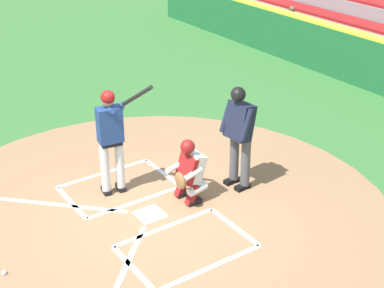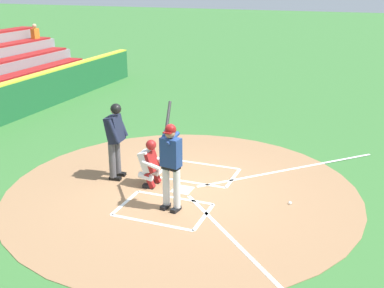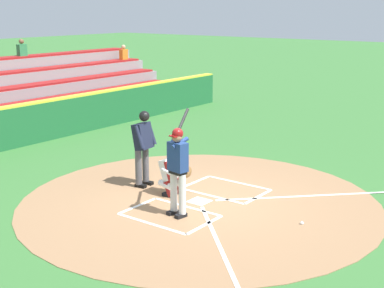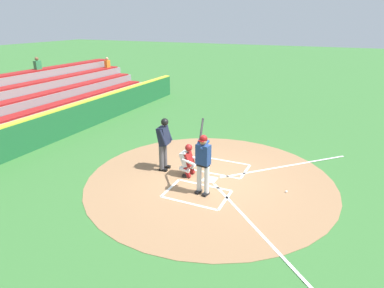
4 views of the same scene
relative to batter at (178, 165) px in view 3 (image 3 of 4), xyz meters
name	(u,v)px [view 3 (image 3 of 4)]	position (x,y,z in m)	size (l,w,h in m)	color
ground_plane	(199,202)	(-0.94, -0.14, -1.10)	(120.00, 120.00, 0.00)	#387033
dirt_circle	(199,202)	(-0.94, -0.14, -1.09)	(8.00, 8.00, 0.01)	#99704C
home_plate_and_chalk	(232,210)	(-0.94, 0.74, -1.08)	(7.93, 4.91, 0.01)	white
batter	(178,165)	(0.00, 0.00, 0.00)	(1.02, 0.60, 2.13)	silver
catcher	(172,171)	(-0.93, -0.90, -0.51)	(0.59, 0.60, 1.13)	black
plate_umpire	(143,143)	(-1.02, -1.87, -0.02)	(0.60, 0.45, 1.86)	#4C4C51
baseball	(302,223)	(-1.09, 2.29, -1.06)	(0.07, 0.07, 0.07)	white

